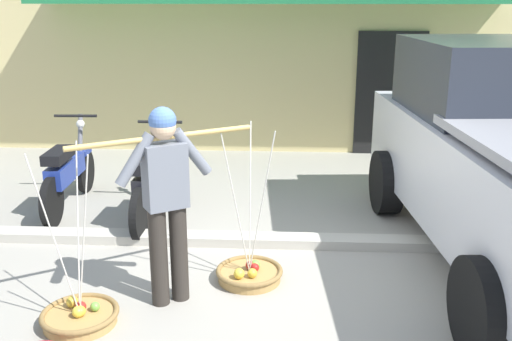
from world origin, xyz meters
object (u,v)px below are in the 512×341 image
Objects in this scene: fruit_vendor at (166,194)px; fruit_basket_left_side at (80,315)px; motorcycle_nearest_shop at (68,173)px; fruit_basket_right_side at (249,273)px; motorcycle_second_in_row at (153,183)px.

fruit_basket_left_side is (-0.65, -0.41, -0.90)m from fruit_vendor.
fruit_vendor reaches higher than motorcycle_nearest_shop.
fruit_basket_left_side is 1.00× the size of fruit_basket_right_side.
fruit_basket_right_side is at bearing -36.96° from motorcycle_nearest_shop.
motorcycle_nearest_shop is at bearing 143.04° from fruit_basket_right_side.
fruit_basket_right_side reaches higher than motorcycle_second_in_row.
fruit_basket_left_side is 0.80× the size of motorcycle_second_in_row.
motorcycle_nearest_shop and motorcycle_second_in_row have the same top height.
fruit_basket_right_side is 2.95m from motorcycle_nearest_shop.
fruit_basket_left_side is 2.30m from motorcycle_second_in_row.
motorcycle_nearest_shop is at bearing 111.95° from fruit_basket_left_side.
fruit_vendor is 1.17× the size of fruit_basket_left_side.
fruit_basket_right_side is 0.80× the size of motorcycle_second_in_row.
motorcycle_nearest_shop is (-1.04, 2.57, 0.38)m from fruit_basket_left_side.
fruit_vendor is 1.18m from fruit_basket_left_side.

